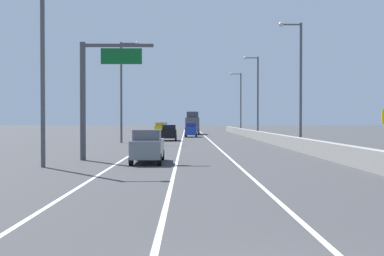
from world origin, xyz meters
TOP-DOWN VIEW (x-y plane):
  - ground_plane at (0.00, 64.00)m, footprint 320.00×320.00m
  - lane_stripe_left at (-5.50, 55.00)m, footprint 0.16×130.00m
  - lane_stripe_center at (-2.00, 55.00)m, footprint 0.16×130.00m
  - lane_stripe_right at (1.50, 55.00)m, footprint 0.16×130.00m
  - jersey_barrier_right at (7.87, 40.00)m, footprint 0.60×120.00m
  - overhead_sign_gantry at (-7.26, 23.09)m, footprint 4.68×0.36m
  - lamp_post_right_second at (8.61, 35.22)m, footprint 2.14×0.44m
  - lamp_post_right_third at (8.18, 57.77)m, footprint 2.14×0.44m
  - lamp_post_right_fourth at (8.43, 80.32)m, footprint 2.14×0.44m
  - lamp_post_left_near at (-8.94, 18.66)m, footprint 2.14×0.44m
  - lamp_post_left_mid at (-8.49, 45.73)m, footprint 2.14×0.44m
  - car_gray_0 at (-3.72, 21.22)m, footprint 1.84×4.59m
  - car_black_1 at (-3.59, 51.26)m, footprint 1.98×4.11m
  - car_silver_2 at (-6.30, 90.95)m, footprint 1.96×4.20m
  - car_yellow_3 at (-6.25, 78.50)m, footprint 1.91×4.16m
  - car_blue_4 at (-0.75, 63.59)m, footprint 1.91×4.31m
  - box_truck at (-0.39, 77.03)m, footprint 2.59×8.15m

SIDE VIEW (x-z plane):
  - ground_plane at x=0.00m, z-range 0.00..0.00m
  - lane_stripe_left at x=-5.50m, z-range 0.00..0.00m
  - lane_stripe_center at x=-2.00m, z-range 0.00..0.00m
  - lane_stripe_right at x=1.50m, z-range 0.00..0.00m
  - jersey_barrier_right at x=7.87m, z-range 0.00..1.10m
  - car_black_1 at x=-3.59m, z-range 0.00..1.96m
  - car_gray_0 at x=-3.72m, z-range 0.00..1.98m
  - car_silver_2 at x=-6.30m, z-range -0.01..2.08m
  - car_yellow_3 at x=-6.25m, z-range -0.01..2.09m
  - car_blue_4 at x=-0.75m, z-range -0.01..2.12m
  - box_truck at x=-0.39m, z-range -0.18..3.89m
  - overhead_sign_gantry at x=-7.26m, z-range 0.98..8.48m
  - lamp_post_right_second at x=8.61m, z-range 0.77..12.10m
  - lamp_post_right_third at x=8.18m, z-range 0.77..12.10m
  - lamp_post_right_fourth at x=8.43m, z-range 0.77..12.10m
  - lamp_post_left_near at x=-8.94m, z-range 0.77..12.10m
  - lamp_post_left_mid at x=-8.49m, z-range 0.77..12.10m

